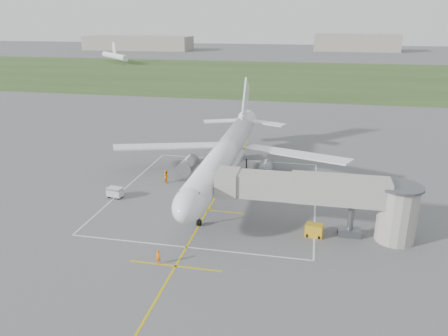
% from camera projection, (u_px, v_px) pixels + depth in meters
% --- Properties ---
extents(ground, '(700.00, 700.00, 0.00)m').
position_uv_depth(ground, '(223.00, 184.00, 67.35)').
color(ground, '#4F4F52').
rests_on(ground, ground).
extents(grass_strip, '(700.00, 120.00, 0.02)m').
position_uv_depth(grass_strip, '(285.00, 76.00, 187.49)').
color(grass_strip, '#31481F').
rests_on(grass_strip, ground).
extents(apron_markings, '(28.20, 60.00, 0.01)m').
position_uv_depth(apron_markings, '(215.00, 198.00, 61.97)').
color(apron_markings, '#C2A40B').
rests_on(apron_markings, ground).
extents(airliner, '(38.93, 46.75, 13.52)m').
position_uv_depth(airliner, '(224.00, 155.00, 66.59)').
color(airliner, white).
rests_on(airliner, ground).
extents(jet_bridge, '(23.40, 5.00, 7.20)m').
position_uv_depth(jet_bridge, '(332.00, 197.00, 50.29)').
color(jet_bridge, gray).
rests_on(jet_bridge, ground).
extents(gpu_unit, '(2.18, 1.68, 1.50)m').
position_uv_depth(gpu_unit, '(314.00, 230.00, 51.12)').
color(gpu_unit, gold).
rests_on(gpu_unit, ground).
extents(baggage_cart, '(2.35, 1.65, 1.50)m').
position_uv_depth(baggage_cart, '(115.00, 192.00, 61.98)').
color(baggage_cart, silver).
rests_on(baggage_cart, ground).
extents(ramp_worker_nose, '(0.62, 0.45, 1.58)m').
position_uv_depth(ramp_worker_nose, '(158.00, 257.00, 45.35)').
color(ramp_worker_nose, orange).
rests_on(ramp_worker_nose, ground).
extents(ramp_worker_wing, '(1.19, 1.21, 1.97)m').
position_uv_depth(ramp_worker_wing, '(167.00, 176.00, 67.57)').
color(ramp_worker_wing, orange).
rests_on(ramp_worker_wing, ground).
extents(distant_hangars, '(345.00, 49.00, 12.00)m').
position_uv_depth(distant_hangars, '(277.00, 44.00, 313.82)').
color(distant_hangars, gray).
rests_on(distant_hangars, ground).
extents(distant_aircraft, '(218.49, 42.94, 8.85)m').
position_uv_depth(distant_aircraft, '(292.00, 58.00, 229.82)').
color(distant_aircraft, white).
rests_on(distant_aircraft, ground).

